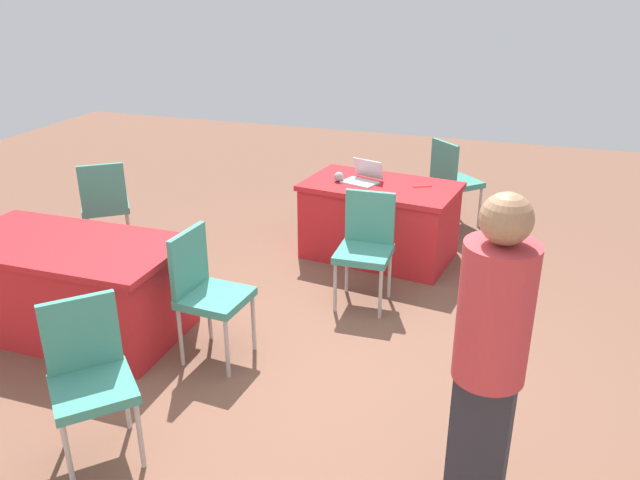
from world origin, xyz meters
TOP-DOWN VIEW (x-y plane):
  - ground_plane at (0.00, 0.00)m, footprint 14.40×14.40m
  - table_foreground at (0.00, -2.05)m, footprint 1.55×1.03m
  - table_mid_left at (1.92, 0.09)m, footprint 1.76×0.92m
  - chair_near_front at (-0.55, -3.12)m, footprint 0.62×0.62m
  - chair_tucked_left at (0.89, 1.20)m, footprint 0.62×0.62m
  - chair_tucked_right at (0.75, 0.09)m, footprint 0.47×0.47m
  - chair_aisle at (-0.11, -1.10)m, footprint 0.45×0.45m
  - chair_by_pillar at (2.54, -1.22)m, footprint 0.62×0.62m
  - person_attendee_standing at (-1.24, 1.00)m, footprint 0.38×0.38m
  - laptop_silver at (0.18, -2.06)m, footprint 0.39×0.38m
  - yarn_ball at (0.41, -2.00)m, footprint 0.09×0.09m
  - scissors_red at (-0.39, -2.10)m, footprint 0.18×0.11m

SIDE VIEW (x-z plane):
  - ground_plane at x=0.00m, z-range 0.00..0.00m
  - table_mid_left at x=1.92m, z-range 0.00..0.75m
  - table_foreground at x=0.00m, z-range 0.00..0.75m
  - chair_aisle at x=-0.11m, z-range 0.07..1.02m
  - chair_tucked_left at x=0.89m, z-range 0.07..1.02m
  - chair_near_front at x=-0.55m, z-range 0.07..1.04m
  - chair_tucked_right at x=0.75m, z-range 0.08..1.04m
  - chair_by_pillar at x=2.54m, z-range 0.08..1.05m
  - scissors_red at x=-0.39m, z-range 0.75..0.76m
  - laptop_silver at x=0.18m, z-range 0.69..0.89m
  - yarn_ball at x=0.41m, z-range 0.75..0.84m
  - person_attendee_standing at x=-1.24m, z-range 0.11..1.88m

